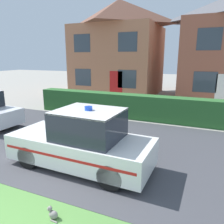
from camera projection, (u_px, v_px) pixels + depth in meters
road_strip at (99, 144)px, 7.97m from camera, size 28.00×6.54×0.01m
lawn_verge at (1, 223)px, 4.20m from camera, size 28.00×1.93×0.01m
garden_hedge at (137, 107)px, 11.23m from camera, size 11.41×0.81×1.23m
police_car at (83, 142)px, 6.18m from camera, size 4.17×1.75×1.80m
cat at (53, 214)px, 4.29m from camera, size 0.28×0.17×0.25m
house_left at (119, 47)px, 18.46m from camera, size 6.94×6.26×7.64m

